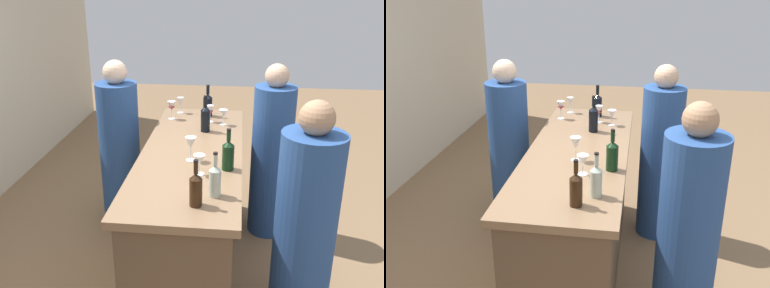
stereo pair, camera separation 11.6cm
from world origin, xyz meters
The scene contains 16 objects.
ground_plane centered at (0.00, 0.00, 0.00)m, with size 12.00×12.00×0.00m, color #846647.
bar_counter centered at (0.00, 0.00, 0.50)m, with size 2.05×0.73×0.99m.
wine_bottle_leftmost_amber_brown centered at (-0.80, -0.11, 1.10)m, with size 0.07×0.07×0.28m.
wine_bottle_second_left_clear_pale centered at (-0.67, -0.21, 1.10)m, with size 0.07×0.07×0.27m.
wine_bottle_center_dark_green centered at (-0.30, -0.27, 1.10)m, with size 0.08×0.08×0.28m.
wine_bottle_second_right_near_black centered at (0.42, -0.06, 1.11)m, with size 0.08×0.08×0.30m.
wine_bottle_rightmost_near_black centered at (0.83, -0.05, 1.10)m, with size 0.08×0.08×0.29m.
wine_glass_near_left centered at (0.60, -0.20, 1.09)m, with size 0.08×0.08×0.14m.
wine_glass_near_center centered at (-0.40, -0.09, 1.09)m, with size 0.08×0.08×0.14m.
wine_glass_near_right centered at (0.66, -0.08, 1.10)m, with size 0.06×0.06×0.15m.
wine_glass_far_left centered at (-0.18, -0.01, 1.12)m, with size 0.08×0.08×0.17m.
wine_glass_far_center centered at (0.90, 0.21, 1.10)m, with size 0.06×0.06×0.15m.
wine_glass_far_right centered at (0.71, 0.26, 1.11)m, with size 0.07×0.07×0.16m.
person_left_guest centered at (0.59, -0.63, 0.71)m, with size 0.38×0.38×1.53m.
person_center_guest centered at (-0.47, -0.78, 0.70)m, with size 0.41×0.41×1.53m.
person_server_behind centered at (0.62, 0.73, 0.70)m, with size 0.44×0.44×1.53m.
Camera 2 is at (-2.88, -0.44, 2.19)m, focal length 40.27 mm.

